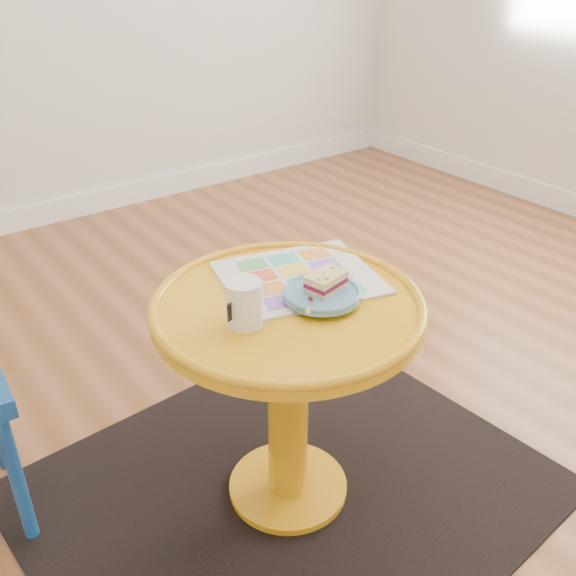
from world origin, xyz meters
TOP-DOWN VIEW (x-y plane):
  - floor at (0.00, 0.00)m, footprint 4.00×4.00m
  - rug at (-0.39, -0.22)m, footprint 1.37×1.19m
  - side_table at (-0.39, -0.22)m, footprint 0.63×0.63m
  - newspaper at (-0.30, -0.14)m, footprint 0.44×0.40m
  - mug at (-0.52, -0.24)m, footprint 0.11×0.08m
  - plate at (-0.33, -0.26)m, footprint 0.18×0.18m
  - cake_slice at (-0.31, -0.26)m, footprint 0.10×0.08m
  - fork at (-0.36, -0.26)m, footprint 0.11×0.11m

SIDE VIEW (x-z plane):
  - floor at x=0.00m, z-range 0.00..0.00m
  - rug at x=-0.39m, z-range 0.00..0.01m
  - side_table at x=-0.39m, z-range 0.13..0.73m
  - newspaper at x=-0.30m, z-range 0.60..0.60m
  - plate at x=-0.33m, z-range 0.61..0.63m
  - fork at x=-0.36m, z-range 0.62..0.63m
  - cake_slice at x=-0.31m, z-range 0.62..0.66m
  - mug at x=-0.52m, z-range 0.60..0.71m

